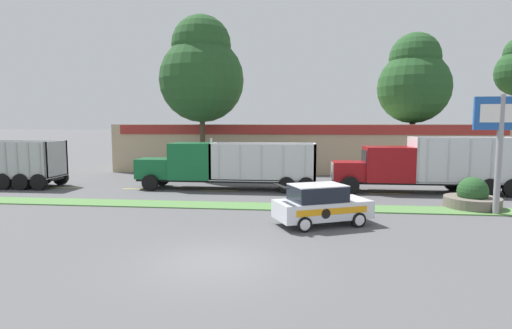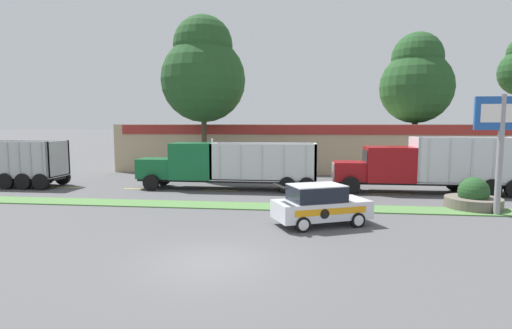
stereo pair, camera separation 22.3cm
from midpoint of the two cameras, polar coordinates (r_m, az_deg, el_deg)
The scene contains 16 objects.
ground_plane at distance 12.97m, azimuth -6.53°, elevation -13.70°, with size 600.00×600.00×0.00m, color #515154.
grass_verge at distance 21.08m, azimuth -1.31°, elevation -5.96°, with size 120.00×1.75×0.06m, color #517F42.
centre_line_2 at distance 30.35m, azimuth -25.89°, elevation -2.98°, with size 2.40×0.14×0.01m, color yellow.
centre_line_3 at distance 27.85m, azimuth -16.44°, elevation -3.37°, with size 2.40×0.14×0.01m, color yellow.
centre_line_4 at distance 26.24m, azimuth -5.48°, elevation -3.71°, with size 2.40×0.14×0.01m, color yellow.
centre_line_5 at distance 25.69m, azimuth 6.42°, elevation -3.92°, with size 2.40×0.14×0.01m, color yellow.
centre_line_6 at distance 26.26m, azimuth 18.32°, elevation -3.97°, with size 2.40×0.14×0.01m, color yellow.
centre_line_7 at distance 27.88m, azimuth 29.26°, elevation -3.86°, with size 2.40×0.14×0.01m, color yellow.
dump_truck_lead at distance 26.76m, azimuth -6.94°, elevation -0.16°, with size 11.92×2.62×3.43m.
dump_truck_trail at distance 26.97m, azimuth 20.82°, elevation -0.43°, with size 11.07×2.63×3.53m.
rally_car at distance 17.39m, azimuth 8.90°, elevation -5.66°, with size 4.41×3.29×1.79m.
store_sign_post at distance 21.91m, azimuth 31.30°, elevation 4.16°, with size 2.47×0.28×5.70m.
stone_planter at distance 23.38m, azimuth 28.27°, elevation -4.19°, with size 2.74×2.74×1.63m.
store_building_backdrop at distance 40.16m, azimuth 6.69°, elevation 2.65°, with size 34.36×12.10×4.30m.
tree_behind_centre at distance 34.15m, azimuth -7.95°, elevation 13.06°, with size 6.99×6.99×13.22m.
tree_behind_right at distance 39.03m, azimuth 21.50°, elevation 11.14°, with size 6.40×6.40×12.40m.
Camera 1 is at (2.67, -11.92, 4.32)m, focal length 28.00 mm.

